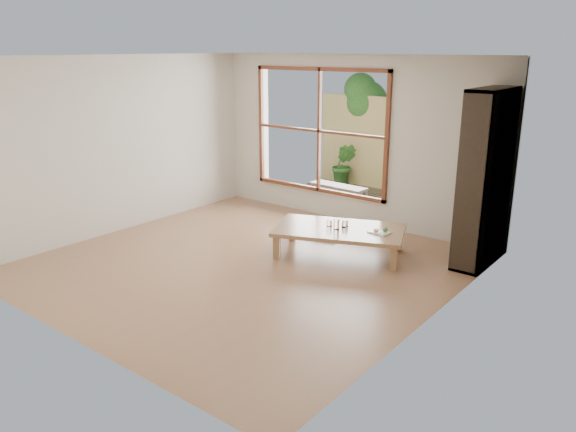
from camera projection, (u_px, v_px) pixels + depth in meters
name	position (u px, v px, depth m)	size (l,w,h in m)	color
ground	(248.00, 264.00, 7.28)	(5.00, 5.00, 0.00)	#986B4C
low_table	(340.00, 231.00, 7.53)	(1.93, 1.53, 0.37)	#986F49
floor_cushion	(325.00, 231.00, 8.47)	(0.56, 0.56, 0.08)	silver
bookshelf	(485.00, 179.00, 7.02)	(0.36, 1.01, 2.24)	#2C2218
glass_tall	(336.00, 224.00, 7.45)	(0.08, 0.08, 0.14)	silver
glass_mid	(344.00, 224.00, 7.54)	(0.06, 0.06, 0.09)	silver
glass_short	(345.00, 223.00, 7.57)	(0.08, 0.08, 0.10)	silver
glass_small	(329.00, 223.00, 7.58)	(0.07, 0.07, 0.09)	silver
food_tray	(380.00, 232.00, 7.32)	(0.27, 0.20, 0.08)	white
deck	(354.00, 200.00, 10.31)	(2.80, 2.00, 0.05)	#373128
garden_bench	(338.00, 188.00, 9.92)	(1.08, 0.37, 0.34)	#2C2218
bamboo_fence	(383.00, 144.00, 10.80)	(2.80, 0.06, 1.80)	tan
shrub_right	(410.00, 173.00, 10.40)	(0.79, 0.69, 0.88)	#356726
shrub_left	(344.00, 165.00, 11.16)	(0.47, 0.38, 0.86)	#356726
garden_tree	(362.00, 103.00, 11.22)	(1.04, 0.85, 2.22)	#4C3D2D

